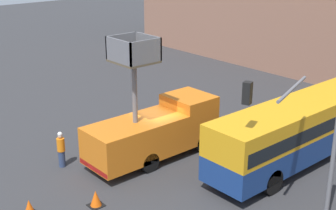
# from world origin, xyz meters

# --- Properties ---
(ground_plane) EXTENTS (120.00, 120.00, 0.00)m
(ground_plane) POSITION_xyz_m (0.00, 0.00, 0.00)
(ground_plane) COLOR #333335
(utility_truck) EXTENTS (2.37, 6.99, 6.29)m
(utility_truck) POSITION_xyz_m (0.49, -0.71, 1.51)
(utility_truck) COLOR orange
(utility_truck) RESTS_ON ground_plane
(city_bus) EXTENTS (2.48, 11.44, 3.11)m
(city_bus) POSITION_xyz_m (5.49, 4.33, 1.85)
(city_bus) COLOR navy
(city_bus) RESTS_ON ground_plane
(traffic_light_pole) EXTENTS (3.56, 3.31, 5.52)m
(traffic_light_pole) POSITION_xyz_m (8.08, 0.06, 3.77)
(traffic_light_pole) COLOR slate
(traffic_light_pole) RESTS_ON ground_plane
(road_worker_near_truck) EXTENTS (0.38, 0.38, 1.81)m
(road_worker_near_truck) POSITION_xyz_m (-1.66, -4.81, 0.90)
(road_worker_near_truck) COLOR navy
(road_worker_near_truck) RESTS_ON ground_plane
(road_worker_directing) EXTENTS (0.38, 0.38, 1.75)m
(road_worker_directing) POSITION_xyz_m (5.44, 0.13, 0.87)
(road_worker_directing) COLOR navy
(road_worker_directing) RESTS_ON ground_plane
(traffic_cone_near_truck) EXTENTS (0.58, 0.58, 0.66)m
(traffic_cone_near_truck) POSITION_xyz_m (1.24, -7.86, 0.31)
(traffic_cone_near_truck) COLOR black
(traffic_cone_near_truck) RESTS_ON ground_plane
(traffic_cone_mid_road) EXTENTS (0.61, 0.61, 0.70)m
(traffic_cone_mid_road) POSITION_xyz_m (2.43, -5.51, 0.33)
(traffic_cone_mid_road) COLOR black
(traffic_cone_mid_road) RESTS_ON ground_plane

